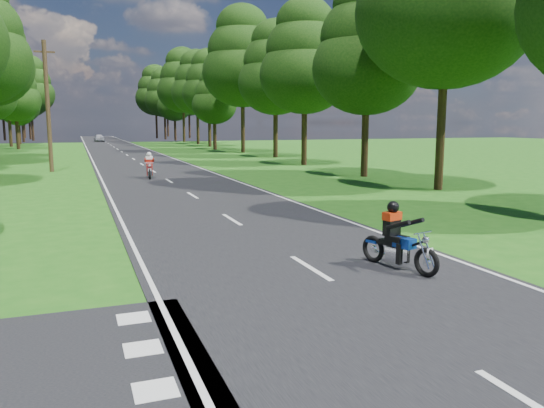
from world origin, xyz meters
name	(u,v)px	position (x,y,z in m)	size (l,w,h in m)	color
ground	(357,298)	(0.00, 0.00, 0.00)	(160.00, 160.00, 0.00)	#1E5914
main_road	(122,152)	(0.00, 50.00, 0.01)	(7.00, 140.00, 0.02)	black
road_markings	(122,153)	(-0.14, 48.13, 0.02)	(7.40, 140.00, 0.01)	silver
treeline	(124,79)	(1.43, 60.06, 8.25)	(40.00, 115.35, 14.78)	black
telegraph_pole	(48,106)	(-6.00, 28.00, 4.07)	(1.20, 0.26, 8.00)	#382616
rider_near_blue	(399,236)	(1.69, 1.29, 0.73)	(0.57, 1.70, 1.42)	#0D3297
rider_far_red	(149,165)	(-0.76, 21.81, 0.73)	(0.57, 1.72, 1.43)	#B6110E
distant_car	(99,138)	(-0.92, 82.49, 0.65)	(1.49, 3.69, 1.26)	silver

